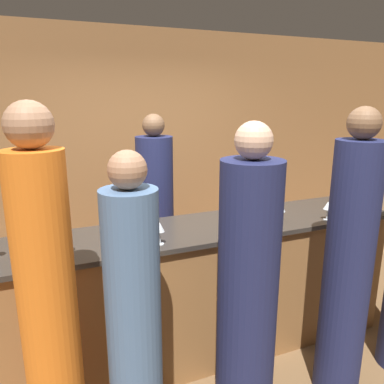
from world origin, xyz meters
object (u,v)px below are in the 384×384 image
Objects in this scene: guest_1 at (247,294)px; guest_4 at (49,315)px; guest_0 at (348,268)px; wine_bottle_0 at (343,202)px; bartender at (156,221)px; guest_3 at (134,327)px.

guest_1 is 1.11m from guest_4.
guest_0 is at bearing -2.45° from guest_1.
guest_4 is at bearing 176.06° from guest_1.
guest_4 is (-1.11, 0.08, 0.08)m from guest_1.
guest_4 reaches higher than wine_bottle_0.
bartender is 1.65m from guest_3.
guest_4 is (-1.01, -1.46, 0.09)m from bartender.
guest_0 is 7.08× the size of wine_bottle_0.
guest_4 is at bearing 55.48° from bartender.
guest_1 reaches higher than wine_bottle_0.
guest_3 is 0.89× the size of guest_4.
bartender is 0.99× the size of guest_1.
wine_bottle_0 is at bearing 11.12° from guest_4.
guest_3 is 2.02m from wine_bottle_0.
guest_0 reaches higher than bartender.
guest_3 is at bearing -10.63° from guest_4.
guest_1 reaches higher than bartender.
guest_0 reaches higher than guest_3.
guest_1 is 6.83× the size of wine_bottle_0.
guest_4 is at bearing 176.66° from guest_0.
bartender is 1.69m from wine_bottle_0.
guest_0 is (0.85, -1.57, 0.06)m from bartender.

